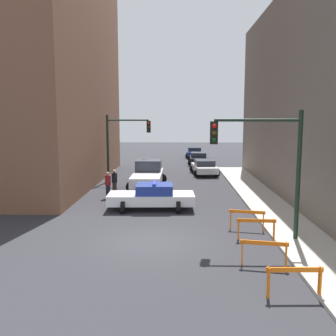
% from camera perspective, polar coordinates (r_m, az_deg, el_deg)
% --- Properties ---
extents(ground_plane, '(120.00, 120.00, 0.00)m').
position_cam_1_polar(ground_plane, '(15.58, -2.55, -11.11)').
color(ground_plane, '#2D2D33').
extents(sidewalk_right, '(2.40, 44.00, 0.12)m').
position_cam_1_polar(sidewalk_right, '(16.34, 20.08, -10.46)').
color(sidewalk_right, '#B2ADA3').
rests_on(sidewalk_right, ground_plane).
extents(building_corner_left, '(14.00, 20.00, 21.27)m').
position_cam_1_polar(building_corner_left, '(32.03, -23.68, 17.21)').
color(building_corner_left, brown).
rests_on(building_corner_left, ground_plane).
extents(traffic_light_near, '(3.64, 0.35, 5.20)m').
position_cam_1_polar(traffic_light_near, '(15.44, 15.23, 1.89)').
color(traffic_light_near, black).
rests_on(traffic_light_near, sidewalk_right).
extents(traffic_light_far, '(3.44, 0.35, 5.20)m').
position_cam_1_polar(traffic_light_far, '(29.23, -7.08, 4.50)').
color(traffic_light_far, black).
rests_on(traffic_light_far, ground_plane).
extents(police_car, '(4.76, 2.47, 1.52)m').
position_cam_1_polar(police_car, '(20.59, -2.45, -4.33)').
color(police_car, white).
rests_on(police_car, ground_plane).
extents(white_truck, '(2.64, 5.40, 1.90)m').
position_cam_1_polar(white_truck, '(26.89, -3.10, -1.08)').
color(white_truck, silver).
rests_on(white_truck, ground_plane).
extents(parked_car_near, '(2.54, 4.45, 1.31)m').
position_cam_1_polar(parked_car_near, '(33.03, 5.56, 0.15)').
color(parked_car_near, silver).
rests_on(parked_car_near, ground_plane).
extents(parked_car_mid, '(2.40, 4.37, 1.31)m').
position_cam_1_polar(parked_car_mid, '(40.02, 4.68, 1.49)').
color(parked_car_mid, black).
rests_on(parked_car_mid, ground_plane).
extents(parked_car_far, '(2.46, 4.41, 1.31)m').
position_cam_1_polar(parked_car_far, '(46.90, 4.10, 2.42)').
color(parked_car_far, navy).
rests_on(parked_car_far, ground_plane).
extents(pedestrian_crossing, '(0.44, 0.44, 1.66)m').
position_cam_1_polar(pedestrian_crossing, '(23.66, -9.13, -2.50)').
color(pedestrian_crossing, black).
rests_on(pedestrian_crossing, ground_plane).
extents(pedestrian_corner, '(0.50, 0.50, 1.66)m').
position_cam_1_polar(pedestrian_corner, '(24.57, -8.16, -2.10)').
color(pedestrian_corner, '#382D23').
rests_on(pedestrian_corner, ground_plane).
extents(barrier_front, '(1.60, 0.21, 0.90)m').
position_cam_1_polar(barrier_front, '(11.42, 18.70, -15.46)').
color(barrier_front, orange).
rests_on(barrier_front, ground_plane).
extents(barrier_mid, '(1.58, 0.42, 0.90)m').
position_cam_1_polar(barrier_mid, '(13.31, 14.42, -11.90)').
color(barrier_mid, orange).
rests_on(barrier_mid, ground_plane).
extents(barrier_back, '(1.60, 0.23, 0.90)m').
position_cam_1_polar(barrier_back, '(15.94, 13.30, -8.56)').
color(barrier_back, orange).
rests_on(barrier_back, ground_plane).
extents(barrier_corner, '(1.58, 0.45, 0.90)m').
position_cam_1_polar(barrier_corner, '(17.26, 11.93, -7.25)').
color(barrier_corner, orange).
rests_on(barrier_corner, ground_plane).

